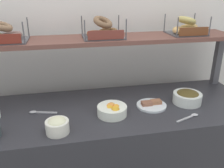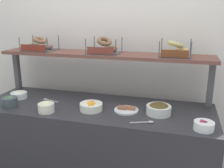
# 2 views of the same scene
# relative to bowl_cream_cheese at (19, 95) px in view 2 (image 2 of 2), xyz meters

# --- Properties ---
(back_wall) EXTENTS (3.24, 0.06, 2.40)m
(back_wall) POSITION_rel_bowl_cream_cheese_xyz_m (0.78, 0.54, 0.32)
(back_wall) COLOR silver
(back_wall) RESTS_ON ground_plane
(deli_counter) EXTENTS (2.04, 0.70, 0.85)m
(deli_counter) POSITION_rel_bowl_cream_cheese_xyz_m (0.78, -0.01, -0.46)
(deli_counter) COLOR #2D2D33
(deli_counter) RESTS_ON ground_plane
(shelf_riser_left) EXTENTS (0.05, 0.05, 0.40)m
(shelf_riser_left) POSITION_rel_bowl_cream_cheese_xyz_m (-0.18, 0.26, 0.17)
(shelf_riser_left) COLOR #4C4C51
(shelf_riser_left) RESTS_ON deli_counter
(shelf_riser_right) EXTENTS (0.05, 0.05, 0.40)m
(shelf_riser_right) POSITION_rel_bowl_cream_cheese_xyz_m (1.74, 0.26, 0.17)
(shelf_riser_right) COLOR #4C4C51
(shelf_riser_right) RESTS_ON deli_counter
(upper_shelf) EXTENTS (2.00, 0.32, 0.03)m
(upper_shelf) POSITION_rel_bowl_cream_cheese_xyz_m (0.78, 0.26, 0.38)
(upper_shelf) COLOR brown
(upper_shelf) RESTS_ON shelf_riser_left
(bowl_cream_cheese) EXTENTS (0.15, 0.15, 0.07)m
(bowl_cream_cheese) POSITION_rel_bowl_cream_cheese_xyz_m (0.00, 0.00, 0.00)
(bowl_cream_cheese) COLOR white
(bowl_cream_cheese) RESTS_ON deli_counter
(bowl_fruit_salad) EXTENTS (0.19, 0.19, 0.08)m
(bowl_fruit_salad) POSITION_rel_bowl_cream_cheese_xyz_m (0.78, -0.11, 0.00)
(bowl_fruit_salad) COLOR white
(bowl_fruit_salad) RESTS_ON deli_counter
(bowl_beet_salad) EXTENTS (0.14, 0.14, 0.07)m
(bowl_beet_salad) POSITION_rel_bowl_cream_cheese_xyz_m (1.67, -0.24, -0.00)
(bowl_beet_salad) COLOR white
(bowl_beet_salad) RESTS_ON deli_counter
(bowl_potato_salad) EXTENTS (0.13, 0.13, 0.09)m
(bowl_potato_salad) POSITION_rel_bowl_cream_cheese_xyz_m (0.43, -0.25, 0.01)
(bowl_potato_salad) COLOR white
(bowl_potato_salad) RESTS_ON deli_counter
(bowl_chocolate_spread) EXTENTS (0.20, 0.20, 0.09)m
(bowl_chocolate_spread) POSITION_rel_bowl_cream_cheese_xyz_m (1.33, -0.04, 0.01)
(bowl_chocolate_spread) COLOR white
(bowl_chocolate_spread) RESTS_ON deli_counter
(bowl_veggie_mix) EXTENTS (0.13, 0.13, 0.09)m
(bowl_veggie_mix) POSITION_rel_bowl_cream_cheese_xyz_m (0.06, -0.21, 0.01)
(bowl_veggie_mix) COLOR #3D4A4C
(bowl_veggie_mix) RESTS_ON deli_counter
(serving_plate_white) EXTENTS (0.20, 0.20, 0.04)m
(serving_plate_white) POSITION_rel_bowl_cream_cheese_xyz_m (1.07, -0.05, -0.02)
(serving_plate_white) COLOR white
(serving_plate_white) RESTS_ON deli_counter
(serving_spoon_near_plate) EXTENTS (0.18, 0.06, 0.01)m
(serving_spoon_near_plate) POSITION_rel_bowl_cream_cheese_xyz_m (0.31, 0.01, -0.03)
(serving_spoon_near_plate) COLOR #B7B7BC
(serving_spoon_near_plate) RESTS_ON deli_counter
(serving_spoon_by_edge) EXTENTS (0.17, 0.08, 0.01)m
(serving_spoon_by_edge) POSITION_rel_bowl_cream_cheese_xyz_m (1.26, -0.24, -0.03)
(serving_spoon_by_edge) COLOR #B7B7BC
(serving_spoon_by_edge) RESTS_ON deli_counter
(bagel_basket_poppy) EXTENTS (0.31, 0.26, 0.14)m
(bagel_basket_poppy) POSITION_rel_bowl_cream_cheese_xyz_m (0.11, 0.25, 0.44)
(bagel_basket_poppy) COLOR #4C4C51
(bagel_basket_poppy) RESTS_ON upper_shelf
(bagel_basket_cinnamon_raisin) EXTENTS (0.29, 0.25, 0.15)m
(bagel_basket_cinnamon_raisin) POSITION_rel_bowl_cream_cheese_xyz_m (0.78, 0.25, 0.44)
(bagel_basket_cinnamon_raisin) COLOR #4C4C51
(bagel_basket_cinnamon_raisin) RESTS_ON upper_shelf
(bagel_basket_plain) EXTENTS (0.28, 0.25, 0.14)m
(bagel_basket_plain) POSITION_rel_bowl_cream_cheese_xyz_m (1.42, 0.26, 0.44)
(bagel_basket_plain) COLOR #4C4C51
(bagel_basket_plain) RESTS_ON upper_shelf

